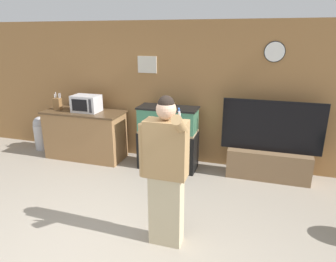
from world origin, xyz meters
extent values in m
plane|color=gray|center=(0.00, 0.00, 0.00)|extent=(18.00, 18.00, 0.00)
cube|color=olive|center=(0.00, 3.03, 1.30)|extent=(10.00, 0.06, 2.60)
cube|color=beige|center=(-0.48, 2.99, 1.82)|extent=(0.37, 0.02, 0.31)
cylinder|color=white|center=(1.73, 2.98, 2.09)|extent=(0.31, 0.03, 0.31)
cylinder|color=black|center=(1.73, 2.99, 2.09)|extent=(0.34, 0.01, 0.34)
cube|color=olive|center=(-1.65, 2.55, 0.46)|extent=(1.52, 0.61, 0.91)
cube|color=#513A24|center=(-1.65, 2.55, 0.93)|extent=(1.56, 0.65, 0.03)
cube|color=silver|center=(-1.57, 2.56, 1.11)|extent=(0.51, 0.34, 0.31)
cube|color=black|center=(-1.61, 2.39, 1.11)|extent=(0.32, 0.01, 0.22)
cube|color=#2D2D33|center=(-1.39, 2.39, 1.11)|extent=(0.05, 0.01, 0.25)
cube|color=brown|center=(-2.20, 2.53, 1.06)|extent=(0.14, 0.10, 0.23)
cylinder|color=#B7B7BC|center=(-2.25, 2.53, 1.21)|extent=(0.02, 0.02, 0.08)
cylinder|color=#B7B7BC|center=(-2.15, 2.53, 1.22)|extent=(0.02, 0.02, 0.09)
cylinder|color=#B7B7BC|center=(-2.25, 2.57, 1.23)|extent=(0.02, 0.02, 0.11)
cylinder|color=#B7B7BC|center=(-2.15, 2.57, 1.22)|extent=(0.02, 0.02, 0.10)
cube|color=black|center=(0.05, 2.56, 0.34)|extent=(1.05, 0.47, 0.68)
cube|color=#937F5B|center=(0.05, 2.56, 0.70)|extent=(1.02, 0.45, 0.04)
cube|color=#387556|center=(0.05, 2.56, 0.92)|extent=(1.01, 0.45, 0.44)
cube|color=black|center=(0.05, 2.56, 1.13)|extent=(1.05, 0.47, 0.03)
cube|color=brown|center=(1.81, 2.67, 0.25)|extent=(1.35, 0.40, 0.49)
cube|color=black|center=(1.81, 2.67, 0.91)|extent=(1.59, 0.05, 0.84)
cube|color=black|center=(1.81, 2.69, 0.91)|extent=(1.62, 0.01, 0.87)
cube|color=#BCAD89|center=(0.65, 0.57, 0.43)|extent=(0.37, 0.21, 0.86)
cube|color=#A37F51|center=(0.65, 0.57, 1.18)|extent=(0.46, 0.22, 0.64)
sphere|color=tan|center=(0.65, 0.57, 1.62)|extent=(0.21, 0.21, 0.21)
sphere|color=black|center=(0.65, 0.57, 1.68)|extent=(0.18, 0.18, 0.18)
cylinder|color=#A37F51|center=(0.40, 0.57, 1.14)|extent=(0.12, 0.12, 0.61)
cylinder|color=#A37F51|center=(0.84, 0.43, 1.50)|extent=(0.11, 0.34, 0.28)
cylinder|color=white|center=(0.84, 0.41, 1.61)|extent=(0.02, 0.06, 0.11)
cylinder|color=#2856B2|center=(0.84, 0.39, 1.67)|extent=(0.02, 0.03, 0.05)
cylinder|color=#B7B7BC|center=(-2.81, 2.68, 0.27)|extent=(0.30, 0.30, 0.53)
sphere|color=#ADADB2|center=(-2.81, 2.68, 0.57)|extent=(0.28, 0.28, 0.28)
camera|label=1|loc=(1.56, -2.30, 2.36)|focal=32.00mm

